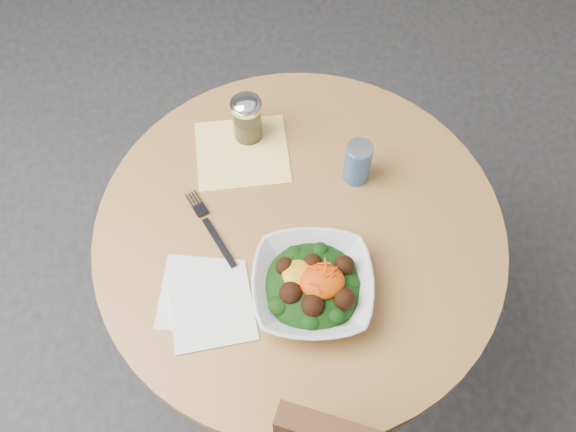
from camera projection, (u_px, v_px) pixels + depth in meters
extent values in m
plane|color=#29292B|center=(296.00, 340.00, 2.05)|extent=(6.00, 6.00, 0.00)
cylinder|color=black|center=(296.00, 339.00, 2.04)|extent=(0.52, 0.52, 0.03)
cylinder|color=black|center=(297.00, 298.00, 1.74)|extent=(0.10, 0.10, 0.71)
cylinder|color=#C58247|center=(300.00, 234.00, 1.41)|extent=(0.90, 0.90, 0.04)
cube|color=yellow|center=(242.00, 152.00, 1.49)|extent=(0.21, 0.20, 0.00)
cube|color=white|center=(201.00, 294.00, 1.32)|extent=(0.20, 0.20, 0.00)
cube|color=white|center=(212.00, 308.00, 1.30)|extent=(0.18, 0.18, 0.00)
imported|color=silver|center=(312.00, 286.00, 1.30)|extent=(0.27, 0.27, 0.06)
ellipsoid|color=black|center=(312.00, 287.00, 1.30)|extent=(0.20, 0.20, 0.07)
ellipsoid|color=gold|center=(298.00, 274.00, 1.28)|extent=(0.06, 0.06, 0.02)
ellipsoid|color=#DD4604|center=(322.00, 281.00, 1.27)|extent=(0.09, 0.08, 0.04)
cube|color=black|center=(219.00, 242.00, 1.37)|extent=(0.07, 0.13, 0.00)
cube|color=black|center=(197.00, 205.00, 1.42)|extent=(0.05, 0.08, 0.00)
cylinder|color=silver|center=(247.00, 121.00, 1.47)|extent=(0.07, 0.07, 0.10)
cylinder|color=olive|center=(248.00, 127.00, 1.49)|extent=(0.06, 0.06, 0.06)
cylinder|color=silver|center=(246.00, 105.00, 1.42)|extent=(0.07, 0.07, 0.01)
ellipsoid|color=silver|center=(246.00, 104.00, 1.42)|extent=(0.07, 0.07, 0.03)
cylinder|color=navy|center=(358.00, 162.00, 1.42)|extent=(0.06, 0.06, 0.11)
cylinder|color=#B3B3BA|center=(360.00, 148.00, 1.37)|extent=(0.06, 0.06, 0.00)
cube|color=#B3B3BA|center=(360.00, 144.00, 1.37)|extent=(0.01, 0.02, 0.00)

